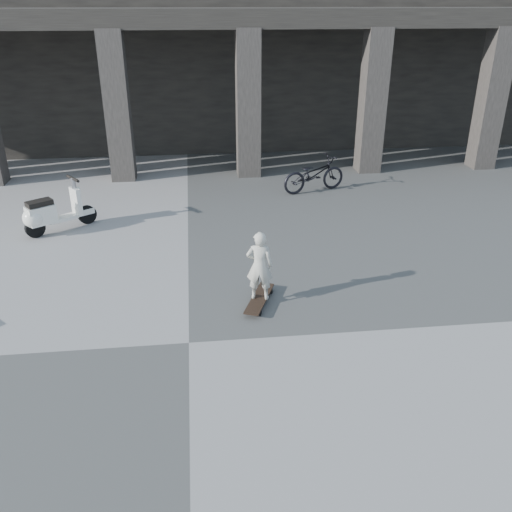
{
  "coord_description": "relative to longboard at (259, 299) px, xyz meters",
  "views": [
    {
      "loc": [
        0.21,
        -6.83,
        4.64
      ],
      "look_at": [
        1.19,
        1.54,
        0.65
      ],
      "focal_mm": 38.0,
      "sensor_mm": 36.0,
      "label": 1
    }
  ],
  "objects": [
    {
      "name": "longboard",
      "position": [
        0.0,
        0.0,
        0.0
      ],
      "size": [
        0.64,
        1.1,
        0.11
      ],
      "rotation": [
        0.0,
        0.0,
        1.19
      ],
      "color": "black",
      "rests_on": "ground"
    },
    {
      "name": "scooter",
      "position": [
        -4.19,
        3.55,
        0.36
      ],
      "size": [
        1.41,
        1.08,
        1.14
      ],
      "rotation": [
        0.0,
        0.0,
        0.62
      ],
      "color": "black",
      "rests_on": "ground"
    },
    {
      "name": "bicycle",
      "position": [
        2.16,
        5.73,
        0.38
      ],
      "size": [
        1.89,
        1.14,
        0.94
      ],
      "primitive_type": "imported",
      "rotation": [
        0.0,
        0.0,
        1.89
      ],
      "color": "black",
      "rests_on": "ground"
    },
    {
      "name": "ground",
      "position": [
        -1.19,
        -1.04,
        -0.09
      ],
      "size": [
        90.0,
        90.0,
        0.0
      ],
      "primitive_type": "plane",
      "color": "#454543",
      "rests_on": "ground"
    },
    {
      "name": "child",
      "position": [
        0.0,
        0.0,
        0.62
      ],
      "size": [
        0.49,
        0.37,
        1.2
      ],
      "primitive_type": "imported",
      "rotation": [
        0.0,
        0.0,
        2.94
      ],
      "color": "#BAB7A8",
      "rests_on": "longboard"
    },
    {
      "name": "colonnade",
      "position": [
        -1.19,
        12.73,
        2.95
      ],
      "size": [
        28.0,
        8.82,
        6.0
      ],
      "color": "black",
      "rests_on": "ground"
    }
  ]
}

